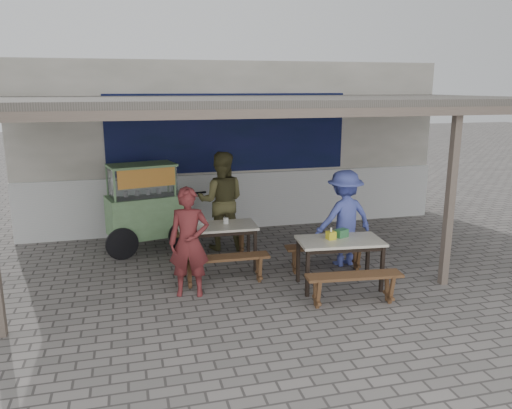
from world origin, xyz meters
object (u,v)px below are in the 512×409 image
(table_left, at_px, (217,230))
(vendor_cart, at_px, (145,204))
(tissue_box, at_px, (331,235))
(donation_box, at_px, (342,233))
(patron_wall_side, at_px, (221,201))
(condiment_bowl, at_px, (202,223))
(bench_right_street, at_px, (354,282))
(bench_left_street, at_px, (225,264))
(table_right, at_px, (340,245))
(condiment_jar, at_px, (226,221))
(bench_right_wall, at_px, (326,252))
(patron_right_table, at_px, (344,218))
(patron_street_side, at_px, (189,242))
(bench_left_wall, at_px, (212,237))

(table_left, xyz_separation_m, vendor_cart, (-1.10, 1.34, 0.21))
(tissue_box, xyz_separation_m, donation_box, (0.20, 0.06, 0.00))
(patron_wall_side, bearing_deg, condiment_bowl, 74.17)
(bench_right_street, xyz_separation_m, patron_wall_side, (-1.30, 2.95, 0.58))
(table_left, bearing_deg, bench_left_street, -90.00)
(vendor_cart, bearing_deg, table_right, -56.22)
(tissue_box, bearing_deg, bench_right_street, -85.22)
(condiment_jar, bearing_deg, bench_right_wall, -23.46)
(condiment_bowl, bearing_deg, bench_left_street, -75.71)
(bench_left_street, bearing_deg, condiment_jar, 78.77)
(table_left, relative_size, condiment_bowl, 6.39)
(patron_wall_side, distance_m, patron_right_table, 2.31)
(bench_right_wall, height_order, patron_street_side, patron_street_side)
(condiment_jar, relative_size, condiment_bowl, 0.49)
(tissue_box, bearing_deg, bench_left_street, 162.70)
(patron_right_table, height_order, condiment_bowl, patron_right_table)
(bench_right_street, height_order, tissue_box, tissue_box)
(patron_right_table, bearing_deg, patron_street_side, 4.62)
(bench_left_street, height_order, patron_street_side, patron_street_side)
(patron_right_table, xyz_separation_m, condiment_jar, (-1.96, 0.41, -0.02))
(patron_street_side, bearing_deg, bench_left_wall, 82.95)
(table_left, distance_m, bench_left_wall, 0.79)
(patron_wall_side, relative_size, condiment_bowl, 9.00)
(tissue_box, bearing_deg, bench_right_wall, 72.31)
(tissue_box, bearing_deg, bench_left_wall, 128.08)
(table_right, relative_size, donation_box, 7.11)
(vendor_cart, xyz_separation_m, tissue_box, (2.61, -2.53, -0.07))
(table_right, distance_m, tissue_box, 0.20)
(bench_left_wall, distance_m, condiment_bowl, 0.77)
(patron_right_table, relative_size, donation_box, 8.85)
(patron_wall_side, bearing_deg, table_left, 88.74)
(patron_right_table, bearing_deg, bench_right_wall, 23.46)
(patron_wall_side, distance_m, condiment_bowl, 1.06)
(table_left, height_order, table_right, same)
(bench_right_wall, bearing_deg, vendor_cart, 151.21)
(bench_right_wall, bearing_deg, donation_box, -83.29)
(bench_left_wall, relative_size, condiment_bowl, 6.82)
(patron_wall_side, distance_m, condiment_jar, 0.99)
(donation_box, bearing_deg, vendor_cart, 138.75)
(table_right, distance_m, condiment_jar, 1.99)
(patron_wall_side, distance_m, donation_box, 2.62)
(patron_right_table, xyz_separation_m, tissue_box, (-0.60, -0.86, -0.01))
(patron_right_table, height_order, donation_box, patron_right_table)
(bench_right_street, relative_size, bench_right_wall, 1.00)
(vendor_cart, distance_m, patron_right_table, 3.63)
(bench_left_wall, height_order, condiment_bowl, condiment_bowl)
(bench_right_wall, height_order, condiment_bowl, condiment_bowl)
(patron_street_side, height_order, tissue_box, patron_street_side)
(tissue_box, xyz_separation_m, condiment_bowl, (-1.75, 1.33, -0.04))
(table_left, bearing_deg, bench_right_wall, -17.33)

